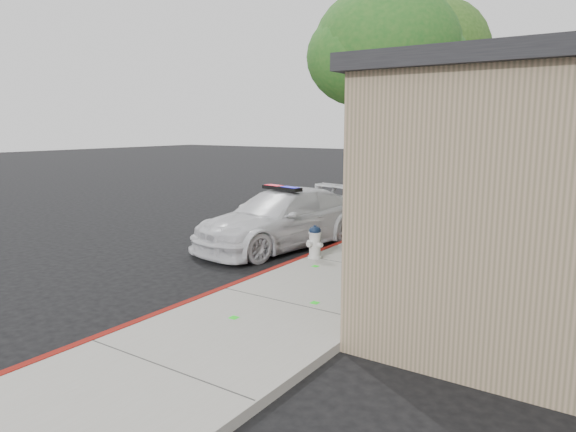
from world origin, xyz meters
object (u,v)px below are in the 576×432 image
(police_car, at_px, (282,218))
(street_tree_far, at_px, (475,95))
(street_tree_mid, at_px, (427,56))
(fire_hydrant, at_px, (315,242))
(street_tree_near, at_px, (386,54))

(police_car, height_order, street_tree_far, street_tree_far)
(street_tree_mid, bearing_deg, street_tree_far, 93.69)
(fire_hydrant, relative_size, street_tree_near, 0.12)
(police_car, bearing_deg, street_tree_far, 90.51)
(fire_hydrant, distance_m, street_tree_mid, 6.78)
(fire_hydrant, bearing_deg, street_tree_mid, 92.88)
(police_car, relative_size, street_tree_near, 0.88)
(police_car, relative_size, street_tree_mid, 0.84)
(street_tree_near, distance_m, street_tree_far, 10.28)
(street_tree_mid, bearing_deg, police_car, -124.75)
(street_tree_far, bearing_deg, police_car, -100.94)
(street_tree_near, xyz_separation_m, street_tree_mid, (-0.07, 3.06, 0.28))
(street_tree_near, bearing_deg, street_tree_mid, 91.22)
(fire_hydrant, xyz_separation_m, street_tree_mid, (0.86, 4.80, 4.72))
(street_tree_mid, xyz_separation_m, street_tree_far, (-0.46, 7.20, -0.74))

